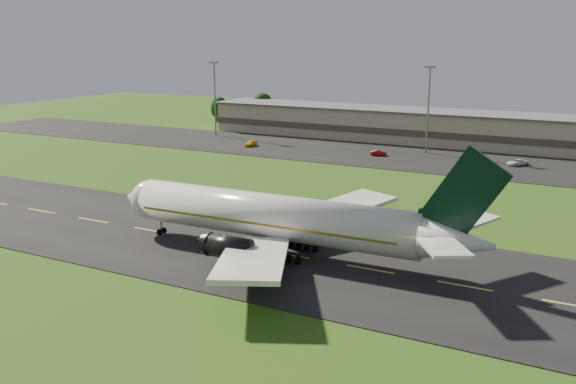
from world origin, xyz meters
The scene contains 11 objects.
ground centered at (0.00, 0.00, 0.00)m, with size 360.00×360.00×0.00m, color #274C13.
taxiway centered at (0.00, 0.00, 0.05)m, with size 220.00×30.00×0.10m, color black.
apron centered at (0.00, 72.00, 0.05)m, with size 260.00×30.00×0.10m, color black.
airliner centered at (9.70, 0.02, 4.66)m, with size 51.28×42.17×15.57m.
terminal centered at (6.40, 96.18, 3.99)m, with size 145.00×16.00×8.40m.
light_mast_west centered at (-55.00, 80.00, 12.74)m, with size 2.40×1.20×20.35m.
light_mast_centre centered at (5.00, 80.00, 12.74)m, with size 2.40×1.20×20.35m.
tree_line centered at (31.36, 105.53, 4.81)m, with size 195.16×9.29×10.12m.
service_vehicle_a centered at (-36.54, 68.64, 0.83)m, with size 1.71×4.26×1.45m, color #E5AC0D.
service_vehicle_b centered at (-3.56, 71.10, 0.72)m, with size 1.31×3.75×1.23m, color #990F0A.
service_vehicle_c centered at (26.63, 74.10, 0.76)m, with size 2.20×4.78×1.33m, color silver.
Camera 1 is at (47.18, -67.07, 26.50)m, focal length 40.00 mm.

